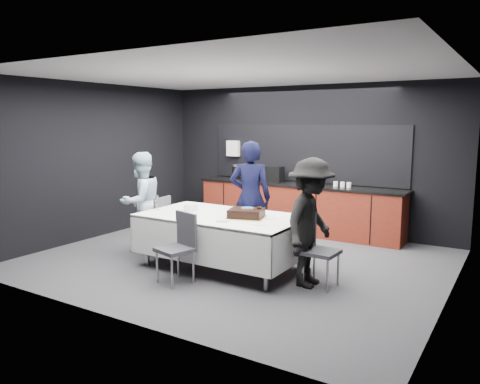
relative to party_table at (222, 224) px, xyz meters
name	(u,v)px	position (x,y,z in m)	size (l,w,h in m)	color
ground	(237,260)	(0.00, 0.40, -0.64)	(6.00, 6.00, 0.00)	#3F3E43
room_shell	(236,139)	(0.00, 0.40, 1.22)	(6.04, 5.04, 2.82)	white
kitchenette	(297,204)	(-0.02, 2.62, -0.10)	(4.10, 0.64, 2.05)	#5A180E
party_table	(222,224)	(0.00, 0.00, 0.00)	(2.32, 1.32, 0.78)	#99999E
cake_assembly	(246,213)	(0.40, 0.02, 0.20)	(0.59, 0.53, 0.16)	gold
plate_stack	(191,207)	(-0.58, 0.03, 0.19)	(0.21, 0.21, 0.10)	white
loose_plate_near	(188,218)	(-0.25, -0.45, 0.14)	(0.18, 0.18, 0.01)	white
loose_plate_right_a	(272,218)	(0.74, 0.14, 0.14)	(0.18, 0.18, 0.01)	white
loose_plate_right_b	(260,224)	(0.76, -0.25, 0.14)	(0.19, 0.19, 0.01)	white
loose_plate_far	(237,211)	(0.04, 0.35, 0.14)	(0.18, 0.18, 0.01)	white
fork_pile	(222,221)	(0.26, -0.37, 0.15)	(0.16, 0.10, 0.02)	white
champagne_flute	(157,200)	(-1.05, -0.21, 0.30)	(0.06, 0.06, 0.22)	white
chair_left	(157,221)	(-1.30, 0.07, -0.11)	(0.46, 0.46, 0.92)	#323238
chair_right	(316,245)	(1.44, 0.02, -0.11)	(0.44, 0.44, 0.92)	#323238
chair_near	(180,242)	(-0.14, -0.80, -0.11)	(0.52, 0.52, 0.92)	#323238
person_center	(250,197)	(-0.05, 0.90, 0.27)	(0.66, 0.43, 1.81)	black
person_left	(141,202)	(-1.66, 0.10, 0.17)	(0.79, 0.61, 1.62)	silver
person_right	(311,223)	(1.39, -0.03, 0.19)	(1.07, 0.62, 1.66)	black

